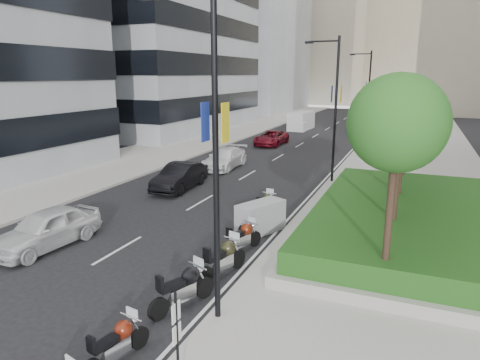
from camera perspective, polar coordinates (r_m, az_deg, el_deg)
The scene contains 29 objects.
ground at distance 14.26m, azimuth -21.25°, elevation -15.49°, with size 160.00×160.00×0.00m, color black.
sidewalk_right at distance 39.31m, azimuth 22.16°, elevation 3.08°, with size 10.00×100.00×0.15m, color #9E9B93.
sidewalk_left at distance 44.57m, azimuth -5.95°, elevation 5.21°, with size 8.00×100.00×0.15m, color #9E9B93.
lane_edge at distance 39.68m, azimuth 14.49°, elevation 3.66°, with size 0.12×100.00×0.01m, color silver.
lane_centre at distance 40.70m, azimuth 7.22°, elevation 4.25°, with size 0.12×100.00×0.01m, color silver.
building_grey_far at distance 85.77m, azimuth -0.28°, elevation 19.44°, with size 22.00×26.00×30.00m, color gray.
building_cream_left at distance 112.50m, azimuth 8.99°, elevation 18.99°, with size 26.00×24.00×34.00m, color #B7AD93.
building_cream_centre at distance 129.50m, azimuth 20.37°, elevation 18.54°, with size 30.00×24.00×38.00m, color #B7AD93.
planter at distance 19.83m, azimuth 24.20°, elevation -6.26°, with size 10.00×14.00×0.40m, color #9A968F.
hedge at distance 19.65m, azimuth 24.38°, elevation -4.62°, with size 9.40×13.40×0.80m, color #1F4112.
tree_0 at distance 12.82m, azimuth 20.25°, elevation 7.01°, with size 2.80×2.80×6.30m.
tree_1 at distance 16.80m, azimuth 20.92°, elevation 8.40°, with size 2.80×2.80×6.30m.
tree_2 at distance 20.78m, azimuth 21.33°, elevation 9.26°, with size 2.80×2.80×6.30m.
tree_3 at distance 24.78m, azimuth 21.61°, elevation 9.84°, with size 2.80×2.80×6.30m.
lamp_post_0 at distance 11.01m, azimuth -4.02°, elevation 4.94°, with size 2.34×0.45×9.00m.
lamp_post_1 at distance 27.23m, azimuth 12.34°, elevation 10.01°, with size 2.34×0.45×9.00m.
lamp_post_2 at distance 45.03m, azimuth 16.59°, elevation 11.19°, with size 2.34×0.45×9.00m.
parking_sign at distance 9.56m, azimuth -8.39°, elevation -20.09°, with size 0.06×0.32×2.50m.
motorcycle_1 at distance 11.29m, azimuth -16.07°, elevation -20.17°, with size 0.69×2.06×1.03m.
motorcycle_2 at distance 13.13m, azimuth -7.55°, elevation -14.08°, with size 1.10×2.29×1.20m.
motorcycle_3 at distance 14.87m, azimuth -2.23°, elevation -10.42°, with size 0.92×2.40×1.22m.
motorcycle_4 at distance 16.85m, azimuth 0.34°, elevation -7.65°, with size 0.97×2.10×1.09m.
motorcycle_5 at distance 18.73m, azimuth 2.75°, elevation -5.04°, with size 1.80×2.46×1.39m.
motorcycle_6 at distance 20.96m, azimuth 3.39°, elevation -3.31°, with size 0.72×2.16×1.07m.
car_a at distance 18.86m, azimuth -24.42°, elevation -5.90°, with size 1.85×4.61×1.57m, color silver.
car_b at distance 26.01m, azimuth -8.03°, elevation 0.46°, with size 1.65×4.72×1.56m, color black.
car_c at distance 31.66m, azimuth -2.07°, elevation 2.92°, with size 2.06×5.06×1.47m, color white.
car_d at distance 42.14m, azimuth 4.18°, elevation 5.62°, with size 2.35×5.10×1.42m, color maroon.
delivery_van at distance 54.40m, azimuth 8.11°, elevation 7.73°, with size 2.28×5.34×2.20m.
Camera 1 is at (9.00, -8.73, 6.78)m, focal length 32.00 mm.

